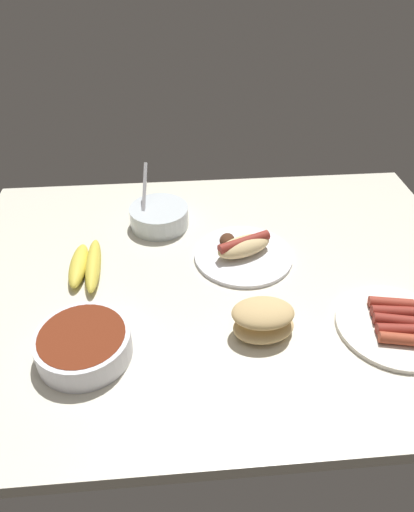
{
  "coord_description": "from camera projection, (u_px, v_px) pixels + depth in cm",
  "views": [
    {
      "loc": [
        9.77,
        79.24,
        67.6
      ],
      "look_at": [
        2.71,
        -3.56,
        3.0
      ],
      "focal_mm": 32.19,
      "sensor_mm": 36.0,
      "label": 1
    }
  ],
  "objects": [
    {
      "name": "plate_sausages",
      "position": [
        395.0,
        324.0,
        0.91
      ],
      "size": [
        23.26,
        23.26,
        3.25
      ],
      "color": "white",
      "rests_on": "ground_plane"
    },
    {
      "name": "bowl_chili",
      "position": [
        84.0,
        344.0,
        0.84
      ],
      "size": [
        17.68,
        17.68,
        5.41
      ],
      "color": "white",
      "rests_on": "ground_plane"
    },
    {
      "name": "bread_stack",
      "position": [
        263.0,
        320.0,
        0.88
      ],
      "size": [
        13.18,
        10.19,
        7.2
      ],
      "color": "#DBB77A",
      "rests_on": "ground_plane"
    },
    {
      "name": "plate_hotdog_assembled",
      "position": [
        243.0,
        251.0,
        1.09
      ],
      "size": [
        23.45,
        23.45,
        5.61
      ],
      "color": "white",
      "rests_on": "ground_plane"
    },
    {
      "name": "ground_plane",
      "position": [
        220.0,
        280.0,
        1.05
      ],
      "size": [
        120.0,
        90.0,
        3.0
      ],
      "primitive_type": "cube",
      "color": "silver"
    },
    {
      "name": "banana_bunch",
      "position": [
        87.0,
        265.0,
        1.04
      ],
      "size": [
        7.54,
        19.05,
        3.84
      ],
      "color": "gold",
      "rests_on": "ground_plane"
    },
    {
      "name": "bowl_coleslaw",
      "position": [
        159.0,
        216.0,
        1.19
      ],
      "size": [
        15.18,
        15.18,
        14.88
      ],
      "color": "silver",
      "rests_on": "ground_plane"
    }
  ]
}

